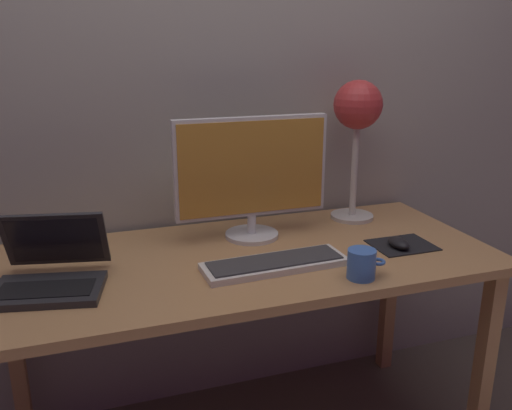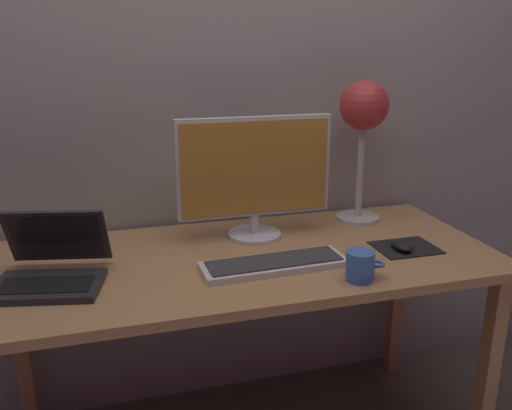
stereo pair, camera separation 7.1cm
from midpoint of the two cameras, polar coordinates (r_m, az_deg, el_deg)
The scene contains 9 objects.
back_wall at distance 1.96m, azimuth -3.30°, elevation 14.41°, with size 4.80×0.06×2.60m, color #9E998E.
desk at distance 1.74m, azimuth 0.01°, elevation -7.81°, with size 1.60×0.70×0.74m.
monitor at distance 1.79m, azimuth 0.99°, elevation 3.43°, with size 0.53×0.18×0.42m.
keyboard_main at distance 1.61m, azimuth 3.21°, elevation -6.29°, with size 0.45×0.16×0.03m.
laptop at distance 1.61m, azimuth -19.72°, elevation -5.73°, with size 0.34×0.32×0.20m.
desk_lamp at distance 1.99m, azimuth 12.42°, elevation 9.33°, with size 0.18×0.18×0.52m.
mousepad at distance 1.84m, azimuth 16.73°, elevation -4.38°, with size 0.20×0.16×0.00m, color black.
mouse at distance 1.80m, azimuth 16.36°, elevation -4.15°, with size 0.06×0.10×0.03m, color black.
coffee_mug at distance 1.55m, azimuth 12.40°, elevation -6.37°, with size 0.12×0.08×0.09m.
Camera 2 is at (-0.40, -1.52, 1.39)m, focal length 37.52 mm.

